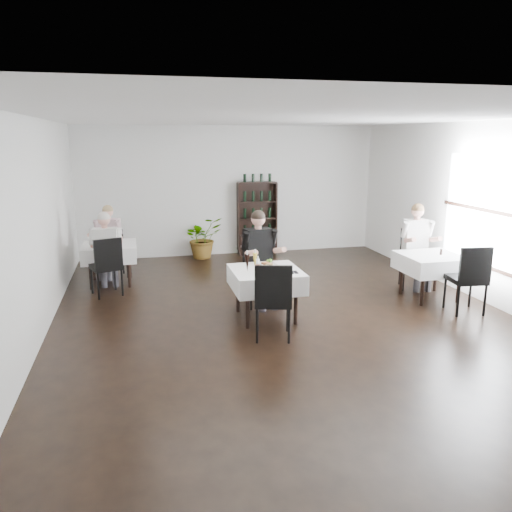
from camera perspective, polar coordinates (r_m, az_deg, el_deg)
The scene contains 24 objects.
room_shell at distance 7.48m, azimuth 3.40°, elevation 3.99°, with size 9.00×9.00×9.00m.
window_right at distance 9.10m, azimuth 24.93°, elevation 4.44°, with size 0.06×2.30×1.85m.
wine_shelf at distance 11.85m, azimuth 0.12°, elevation 4.27°, with size 0.90×0.28×1.75m.
main_table at distance 7.59m, azimuth 1.14°, elevation -2.65°, with size 1.03×1.03×0.77m.
left_table at distance 9.80m, azimuth -16.38°, elevation 0.46°, with size 0.98×0.98×0.77m.
right_table at distance 9.05m, azimuth 19.35°, elevation -0.79°, with size 0.98×0.98×0.77m.
potted_tree at distance 11.57m, azimuth -6.11°, elevation 2.11°, with size 0.86×0.74×0.95m, color #20521C.
main_chair_far at distance 8.22m, azimuth 0.43°, elevation -2.27°, with size 0.44×0.44×0.88m.
main_chair_near at distance 6.77m, azimuth 1.97°, elevation -4.65°, with size 0.61×0.61×1.09m.
left_chair_far at distance 10.35m, azimuth -15.89°, elevation 0.62°, with size 0.51×0.51×0.92m.
left_chair_near at distance 9.04m, azimuth -16.67°, elevation -0.76°, with size 0.61×0.61×1.05m.
right_chair_far at distance 9.65m, azimuth 17.64°, elevation 0.16°, with size 0.64×0.64×1.08m.
right_chair_near at distance 8.45m, azimuth 23.23°, elevation -2.02°, with size 0.56×0.57×1.11m.
diner_main at distance 8.11m, azimuth 0.49°, elevation 0.56°, with size 0.65×0.68×1.58m.
diner_left_far at distance 10.24m, azimuth -16.57°, elevation 2.22°, with size 0.64×0.67×1.44m.
diner_left_near at distance 9.24m, azimuth -16.76°, elevation 1.14°, with size 0.56×0.56×1.47m.
diner_right_far at distance 9.59m, azimuth 17.98°, elevation 1.82°, with size 0.60×0.61×1.56m.
plate_far at distance 7.84m, azimuth 1.32°, elevation -0.87°, with size 0.30×0.30×0.08m.
plate_near at distance 7.36m, azimuth 1.17°, elevation -1.81°, with size 0.31×0.31×0.08m.
pilsner_dark at distance 7.42m, azimuth -1.01°, elevation -0.77°, with size 0.08×0.08×0.32m.
pilsner_lager at distance 7.57m, azimuth -0.12°, elevation -0.55°, with size 0.07×0.07×0.31m.
coke_bottle at distance 7.48m, azimuth 0.22°, elevation -1.00°, with size 0.06×0.06×0.22m.
napkin_cutlery at distance 7.40m, azimuth 4.04°, elevation -1.85°, with size 0.20×0.21×0.02m.
pepper_mill at distance 9.07m, azimuth 20.39°, elevation 0.45°, with size 0.04×0.04×0.10m, color black.
Camera 1 is at (-2.14, -7.06, 2.71)m, focal length 35.00 mm.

